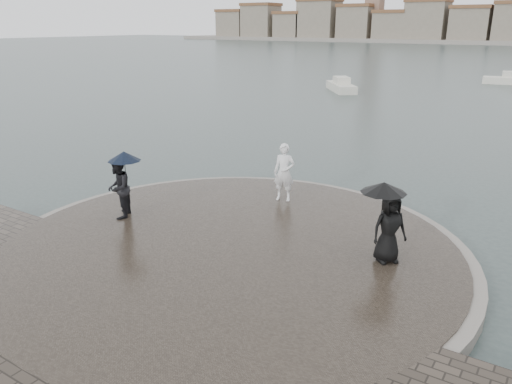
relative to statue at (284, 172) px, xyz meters
The scene contains 7 objects.
ground 7.47m from the statue, 85.73° to the right, with size 400.00×400.00×0.00m, color #2B3835.
kerb_ring 4.04m from the statue, 81.88° to the right, with size 12.50×12.50×0.32m, color gray.
quay_tip 4.03m from the statue, 81.88° to the right, with size 11.90×11.90×0.36m, color #2D261E.
statue is the anchor object (origin of this frame).
visitor_left 5.17m from the statue, 129.54° to the right, with size 1.26×1.14×2.04m.
visitor_right 4.94m from the statue, 30.20° to the right, with size 1.30×1.15×1.95m.
boats 36.92m from the statue, 97.21° to the left, with size 17.54×18.11×1.50m.
Camera 1 is at (7.08, -6.17, 5.87)m, focal length 35.00 mm.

